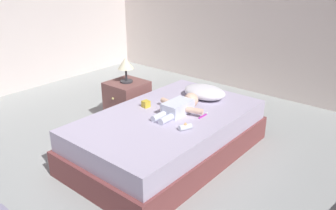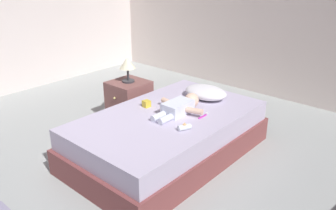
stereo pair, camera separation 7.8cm
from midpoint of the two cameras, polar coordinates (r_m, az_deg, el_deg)
ground_plane at (r=3.27m, az=-7.76°, el=-12.07°), size 8.00×8.00×0.00m
wall_behind_bed at (r=5.18m, az=18.10°, el=15.57°), size 8.00×0.12×2.63m
bed at (r=3.50m, az=0.64°, el=-5.06°), size 1.20×2.01×0.46m
pillow at (r=3.82m, az=6.86°, el=2.12°), size 0.49×0.35×0.13m
baby at (r=3.42m, az=2.70°, el=-0.25°), size 0.52×0.61×0.15m
toothbrush at (r=3.37m, az=6.56°, el=-1.82°), size 0.01×0.14×0.02m
nightstand at (r=4.27m, az=-5.93°, el=0.54°), size 0.43×0.46×0.52m
lamp at (r=4.11m, az=-6.19°, el=6.70°), size 0.19×0.19×0.30m
toy_block at (r=3.57m, az=-2.98°, el=0.21°), size 0.08×0.08×0.07m
baby_bottle at (r=3.08m, az=3.47°, el=-3.66°), size 0.10×0.13×0.07m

